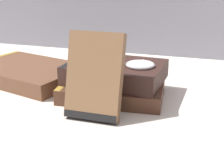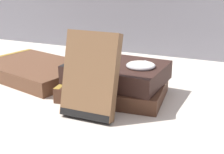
{
  "view_description": "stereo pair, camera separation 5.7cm",
  "coord_description": "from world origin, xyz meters",
  "px_view_note": "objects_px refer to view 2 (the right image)",
  "views": [
    {
      "loc": [
        0.15,
        -0.53,
        0.24
      ],
      "look_at": [
        -0.02,
        0.01,
        0.05
      ],
      "focal_mm": 50.0,
      "sensor_mm": 36.0,
      "label": 1
    },
    {
      "loc": [
        0.2,
        -0.51,
        0.24
      ],
      "look_at": [
        -0.02,
        0.01,
        0.05
      ],
      "focal_mm": 50.0,
      "sensor_mm": 36.0,
      "label": 2
    }
  ],
  "objects_px": {
    "book_flat_top": "(115,72)",
    "reading_glasses": "(105,71)",
    "book_leaning_front": "(90,78)",
    "pocket_watch": "(141,65)",
    "book_flat_bottom": "(111,89)",
    "book_side_left": "(33,69)"
  },
  "relations": [
    {
      "from": "pocket_watch",
      "to": "reading_glasses",
      "type": "relative_size",
      "value": 0.63
    },
    {
      "from": "pocket_watch",
      "to": "book_flat_bottom",
      "type": "bearing_deg",
      "value": -171.3
    },
    {
      "from": "book_leaning_front",
      "to": "reading_glasses",
      "type": "bearing_deg",
      "value": 108.64
    },
    {
      "from": "book_side_left",
      "to": "book_leaning_front",
      "type": "relative_size",
      "value": 1.94
    },
    {
      "from": "book_side_left",
      "to": "reading_glasses",
      "type": "relative_size",
      "value": 3.01
    },
    {
      "from": "book_leaning_front",
      "to": "pocket_watch",
      "type": "height_order",
      "value": "book_leaning_front"
    },
    {
      "from": "book_flat_bottom",
      "to": "pocket_watch",
      "type": "distance_m",
      "value": 0.08
    },
    {
      "from": "book_leaning_front",
      "to": "reading_glasses",
      "type": "xyz_separation_m",
      "value": [
        -0.08,
        0.23,
        -0.07
      ]
    },
    {
      "from": "book_flat_top",
      "to": "book_leaning_front",
      "type": "height_order",
      "value": "book_leaning_front"
    },
    {
      "from": "book_flat_top",
      "to": "book_leaning_front",
      "type": "bearing_deg",
      "value": -86.51
    },
    {
      "from": "book_flat_bottom",
      "to": "pocket_watch",
      "type": "xyz_separation_m",
      "value": [
        0.06,
        0.01,
        0.05
      ]
    },
    {
      "from": "book_side_left",
      "to": "reading_glasses",
      "type": "height_order",
      "value": "book_side_left"
    },
    {
      "from": "book_flat_bottom",
      "to": "reading_glasses",
      "type": "distance_m",
      "value": 0.16
    },
    {
      "from": "book_leaning_front",
      "to": "book_flat_top",
      "type": "bearing_deg",
      "value": 90.36
    },
    {
      "from": "book_flat_top",
      "to": "pocket_watch",
      "type": "relative_size",
      "value": 3.27
    },
    {
      "from": "book_flat_top",
      "to": "reading_glasses",
      "type": "xyz_separation_m",
      "value": [
        -0.08,
        0.13,
        -0.05
      ]
    },
    {
      "from": "book_flat_top",
      "to": "reading_glasses",
      "type": "bearing_deg",
      "value": 125.0
    },
    {
      "from": "book_flat_top",
      "to": "reading_glasses",
      "type": "relative_size",
      "value": 2.05
    },
    {
      "from": "book_leaning_front",
      "to": "book_side_left",
      "type": "bearing_deg",
      "value": 148.06
    },
    {
      "from": "book_leaning_front",
      "to": "pocket_watch",
      "type": "xyz_separation_m",
      "value": [
        0.06,
        0.1,
        0.0
      ]
    },
    {
      "from": "book_flat_bottom",
      "to": "book_leaning_front",
      "type": "bearing_deg",
      "value": -93.86
    },
    {
      "from": "book_leaning_front",
      "to": "pocket_watch",
      "type": "relative_size",
      "value": 2.48
    }
  ]
}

